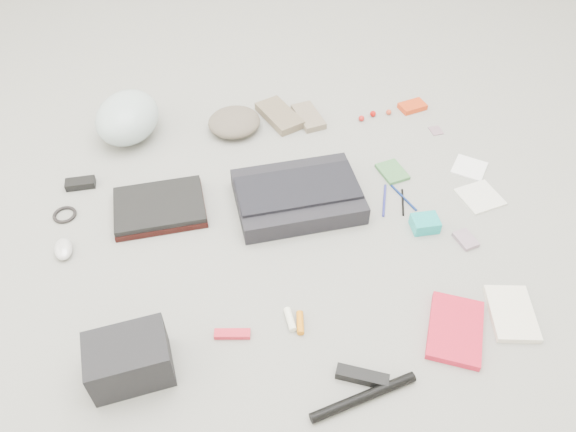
{
  "coord_description": "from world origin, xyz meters",
  "views": [
    {
      "loc": [
        -0.2,
        -1.27,
        1.41
      ],
      "look_at": [
        0.0,
        0.0,
        0.05
      ],
      "focal_mm": 35.0,
      "sensor_mm": 36.0,
      "label": 1
    }
  ],
  "objects": [
    {
      "name": "laptop_sleeve",
      "position": [
        -0.43,
        0.14,
        0.01
      ],
      "size": [
        0.32,
        0.25,
        0.02
      ],
      "primitive_type": "cube",
      "rotation": [
        0.0,
        0.0,
        0.06
      ],
      "color": "black",
      "rests_on": "ground_plane"
    },
    {
      "name": "mitten_left",
      "position": [
        0.06,
        0.6,
        0.02
      ],
      "size": [
        0.19,
        0.24,
        0.03
      ],
      "primitive_type": "cube",
      "rotation": [
        0.0,
        0.0,
        0.4
      ],
      "color": "#75654F",
      "rests_on": "ground_plane"
    },
    {
      "name": "power_brick",
      "position": [
        -0.71,
        0.31,
        0.01
      ],
      "size": [
        0.11,
        0.05,
        0.03
      ],
      "primitive_type": "cube",
      "rotation": [
        0.0,
        0.0,
        0.04
      ],
      "color": "black",
      "rests_on": "ground_plane"
    },
    {
      "name": "napkin_bottom",
      "position": [
        0.7,
        0.03,
        0.0
      ],
      "size": [
        0.16,
        0.16,
        0.01
      ],
      "primitive_type": "cube",
      "rotation": [
        0.0,
        0.0,
        0.23
      ],
      "color": "silver",
      "rests_on": "ground_plane"
    },
    {
      "name": "mitten_right",
      "position": [
        0.18,
        0.58,
        0.01
      ],
      "size": [
        0.12,
        0.19,
        0.03
      ],
      "primitive_type": "cube",
      "rotation": [
        0.0,
        0.0,
        0.22
      ],
      "color": "gray",
      "rests_on": "ground_plane"
    },
    {
      "name": "bag_flap",
      "position": [
        0.05,
        0.1,
        0.08
      ],
      "size": [
        0.43,
        0.22,
        0.01
      ],
      "primitive_type": "cube",
      "rotation": [
        0.0,
        0.0,
        0.07
      ],
      "color": "black",
      "rests_on": "messenger_bag"
    },
    {
      "name": "cable_coil",
      "position": [
        -0.75,
        0.17,
        0.01
      ],
      "size": [
        0.09,
        0.09,
        0.01
      ],
      "primitive_type": "torus",
      "rotation": [
        0.0,
        0.0,
        0.13
      ],
      "color": "black",
      "rests_on": "ground_plane"
    },
    {
      "name": "mouse",
      "position": [
        -0.74,
        -0.0,
        0.02
      ],
      "size": [
        0.07,
        0.1,
        0.04
      ],
      "primitive_type": "ellipsoid",
      "rotation": [
        0.0,
        0.0,
        0.14
      ],
      "color": "silver",
      "rests_on": "ground_plane"
    },
    {
      "name": "book_white",
      "position": [
        0.6,
        -0.45,
        0.01
      ],
      "size": [
        0.16,
        0.21,
        0.02
      ],
      "primitive_type": "cube",
      "rotation": [
        0.0,
        0.0,
        -0.18
      ],
      "color": "silver",
      "rests_on": "ground_plane"
    },
    {
      "name": "multitool",
      "position": [
        -0.22,
        -0.4,
        0.01
      ],
      "size": [
        0.11,
        0.04,
        0.02
      ],
      "primitive_type": "cube",
      "rotation": [
        0.0,
        0.0,
        -0.15
      ],
      "color": "red",
      "rests_on": "ground_plane"
    },
    {
      "name": "pen_black",
      "position": [
        0.42,
        0.05,
        0.0
      ],
      "size": [
        0.04,
        0.13,
        0.01
      ],
      "primitive_type": "cylinder",
      "rotation": [
        1.57,
        0.0,
        -0.27
      ],
      "color": "black",
      "rests_on": "ground_plane"
    },
    {
      "name": "ground_plane",
      "position": [
        0.0,
        0.0,
        0.0
      ],
      "size": [
        4.0,
        4.0,
        0.0
      ],
      "primitive_type": "plane",
      "color": "gray"
    },
    {
      "name": "lollipop_a",
      "position": [
        0.39,
        0.53,
        0.01
      ],
      "size": [
        0.03,
        0.03,
        0.02
      ],
      "primitive_type": "sphere",
      "rotation": [
        0.0,
        0.0,
        -0.22
      ],
      "color": "red",
      "rests_on": "ground_plane"
    },
    {
      "name": "camera_bag",
      "position": [
        -0.5,
        -0.47,
        0.07
      ],
      "size": [
        0.23,
        0.18,
        0.14
      ],
      "primitive_type": "cube",
      "rotation": [
        0.0,
        0.0,
        0.14
      ],
      "color": "black",
      "rests_on": "ground_plane"
    },
    {
      "name": "u_lock",
      "position": [
        0.11,
        -0.58,
        0.01
      ],
      "size": [
        0.14,
        0.09,
        0.03
      ],
      "primitive_type": "cube",
      "rotation": [
        0.0,
        0.0,
        -0.41
      ],
      "color": "black",
      "rests_on": "ground_plane"
    },
    {
      "name": "stamp_sheet",
      "position": [
        0.67,
        0.42,
        0.0
      ],
      "size": [
        0.05,
        0.06,
        0.0
      ],
      "primitive_type": "cube",
      "rotation": [
        0.0,
        0.0,
        0.1
      ],
      "color": "gray",
      "rests_on": "ground_plane"
    },
    {
      "name": "beanie",
      "position": [
        -0.13,
        0.56,
        0.04
      ],
      "size": [
        0.26,
        0.25,
        0.07
      ],
      "primitive_type": "ellipsoid",
      "rotation": [
        0.0,
        0.0,
        0.27
      ],
      "color": "#665B4C",
      "rests_on": "ground_plane"
    },
    {
      "name": "notepad",
      "position": [
        0.42,
        0.2,
        0.01
      ],
      "size": [
        0.11,
        0.13,
        0.01
      ],
      "primitive_type": "cube",
      "rotation": [
        0.0,
        0.0,
        0.25
      ],
      "color": "#3F7740",
      "rests_on": "ground_plane"
    },
    {
      "name": "toiletry_tube_white",
      "position": [
        -0.05,
        -0.37,
        0.01
      ],
      "size": [
        0.03,
        0.08,
        0.02
      ],
      "primitive_type": "cylinder",
      "rotation": [
        1.57,
        0.0,
        0.09
      ],
      "color": "white",
      "rests_on": "ground_plane"
    },
    {
      "name": "bike_helmet",
      "position": [
        -0.54,
        0.58,
        0.09
      ],
      "size": [
        0.32,
        0.35,
        0.17
      ],
      "primitive_type": "ellipsoid",
      "rotation": [
        0.0,
        0.0,
        -0.36
      ],
      "color": "silver",
      "rests_on": "ground_plane"
    },
    {
      "name": "napkin_top",
      "position": [
        0.72,
        0.18,
        0.0
      ],
      "size": [
        0.16,
        0.16,
        0.01
      ],
      "primitive_type": "cube",
      "rotation": [
        0.0,
        0.0,
        0.94
      ],
      "color": "white",
      "rests_on": "ground_plane"
    },
    {
      "name": "toiletry_tube_orange",
      "position": [
        -0.03,
        -0.39,
        0.01
      ],
      "size": [
        0.03,
        0.07,
        0.02
      ],
      "primitive_type": "cylinder",
      "rotation": [
        1.57,
        0.0,
        -0.13
      ],
      "color": "orange",
      "rests_on": "ground_plane"
    },
    {
      "name": "lollipop_c",
      "position": [
        0.51,
        0.56,
        0.01
      ],
      "size": [
        0.03,
        0.03,
        0.02
      ],
      "primitive_type": "sphere",
      "rotation": [
        0.0,
        0.0,
        0.41
      ],
      "color": "#C23D22",
      "rests_on": "ground_plane"
    },
    {
      "name": "book_red",
      "position": [
        0.41,
        -0.48,
        0.01
      ],
      "size": [
        0.23,
        0.26,
        0.02
      ],
      "primitive_type": "cube",
      "rotation": [
        0.0,
        0.0,
        -0.43
      ],
      "color": "red",
      "rests_on": "ground_plane"
    },
    {
      "name": "pen_blue",
      "position": [
        0.36,
        0.06,
        0.0
      ],
      "size": [
        0.06,
        0.15,
        0.01
      ],
      "primitive_type": "cylinder",
      "rotation": [
        1.57,
        0.0,
        -0.32
      ],
      "color": "navy",
      "rests_on": "ground_plane"
    },
    {
      "name": "accordion_wallet",
      "position": [
        0.45,
        -0.08,
        0.02
      ],
      "size": [
        0.09,
        0.07,
        0.04
      ],
      "primitive_type": "cube",
      "rotation": [
        0.0,
        0.0,
        0.01
      ],
      "color": "#1BB0AD",
      "rests_on": "ground_plane"
    },
    {
      "name": "messenger_bag",
      "position": [
        0.05,
        0.1,
        0.04
      ],
      "size": [
        0.44,
        0.33,
        0.07
      ],
      "primitive_type": "cube",
      "rotation": [
        0.0,
        0.0,
        0.07
      ],
      "color": "black",
      "rests_on": "ground_plane"
    },
    {
      "name": "bike_pump",
      "position": [
        0.1,
        -0.64,
        0.01
      ],
      "size": [
        0.3,
        0.1,
        0.03
      ],
      "primitive_type": "cylinder",
      "rotation": [
        0.0,
        1.57,
        0.24
      ],
      "color": "black",
      "rests_on": "ground_plane"
    },
    {
      "name": "laptop",
      "position": [
        -0.43,
        0.14,
        0.03
      ],
      "size": [
        0.32,
        0.24,
        0.02
      ],
      "primitive_type": "cube",
      "rotation": [
        0.0,
        0.0,
        0.06
      ],
      "color": "black",
      "rests_on": "laptop_sleeve"
    },
    {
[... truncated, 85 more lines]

